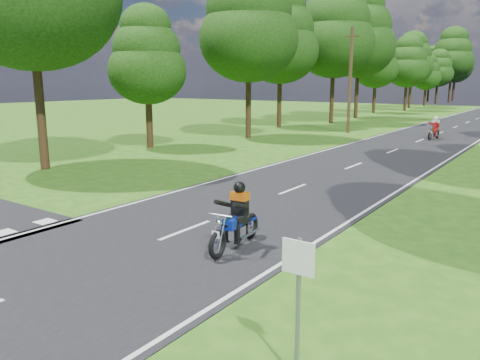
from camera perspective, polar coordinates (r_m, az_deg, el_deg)
The scene contains 7 objects.
ground at distance 11.39m, azimuth -13.42°, elevation -8.60°, with size 160.00×160.00×0.00m, color #275613.
main_road at distance 57.71m, azimuth 26.97°, elevation 6.69°, with size 7.00×140.00×0.02m, color black.
road_markings at distance 55.88m, azimuth 26.55°, elevation 6.62°, with size 7.40×140.00×0.01m.
telegraph_pole at distance 37.74m, azimuth 13.28°, elevation 11.77°, with size 1.20×0.26×8.00m.
road_sign at distance 6.19m, azimuth 7.09°, elevation -12.83°, with size 0.45×0.07×2.00m.
rider_near_blue at distance 11.09m, azimuth -0.61°, elevation -4.39°, with size 0.64×1.91×1.59m, color #0D2596, non-canonical shape.
rider_far_red at distance 35.21m, azimuth 22.60°, elevation 5.89°, with size 0.64×1.91×1.59m, color #A9240D, non-canonical shape.
Camera 1 is at (8.08, -7.01, 3.92)m, focal length 35.00 mm.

